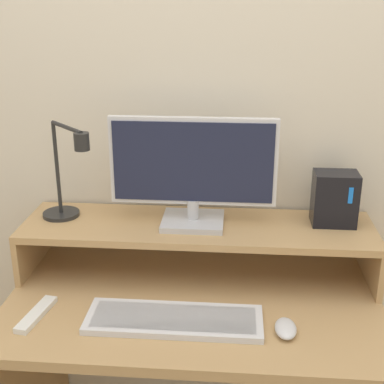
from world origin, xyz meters
name	(u,v)px	position (x,y,z in m)	size (l,w,h in m)	color
wall_back	(202,115)	(0.00, 0.66, 1.25)	(6.00, 0.05, 2.50)	beige
desk	(193,368)	(0.00, 0.31, 0.54)	(1.09, 0.63, 0.78)	tan
monitor_shelf	(197,232)	(0.00, 0.48, 0.92)	(1.09, 0.29, 0.17)	tan
monitor	(193,170)	(-0.01, 0.48, 1.12)	(0.50, 0.17, 0.33)	#BCBCC1
desk_lamp	(67,182)	(-0.40, 0.47, 1.08)	(0.20, 0.20, 0.31)	black
router_dock	(335,199)	(0.42, 0.52, 1.03)	(0.13, 0.10, 0.17)	black
keyboard	(174,319)	(-0.04, 0.19, 0.79)	(0.48, 0.16, 0.02)	silver
mouse	(286,328)	(0.25, 0.17, 0.79)	(0.06, 0.09, 0.03)	silver
remote_control	(36,314)	(-0.42, 0.19, 0.79)	(0.07, 0.18, 0.02)	white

